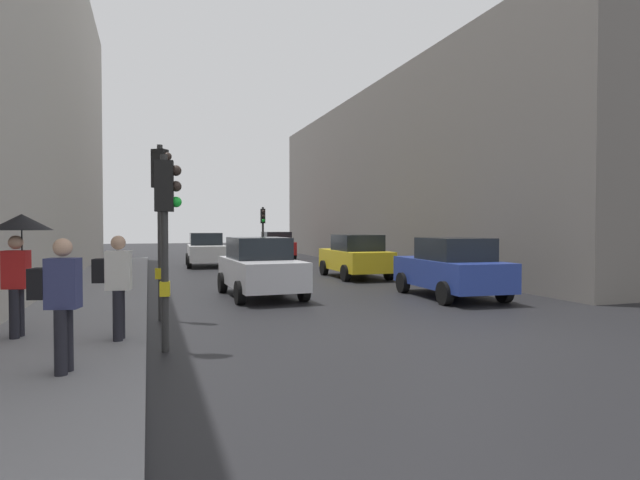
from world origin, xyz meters
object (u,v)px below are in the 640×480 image
object	(u,v)px
traffic_light_far_median	(263,224)
pedestrian_with_black_backpack	(116,281)
traffic_light_near_right	(161,200)
car_silver_hatchback	(260,267)
car_yellow_taxi	(355,256)
pedestrian_with_umbrella	(20,241)
pedestrian_with_grey_backpack	(60,297)
traffic_light_near_left	(166,216)
car_white_compact	(206,250)
car_blue_van	(451,268)
car_red_sedan	(276,245)

from	to	relation	value
traffic_light_far_median	pedestrian_with_black_backpack	xyz separation A→B (m)	(-6.81, -19.98, -1.06)
traffic_light_near_right	car_silver_hatchback	distance (m)	4.73
traffic_light_far_median	pedestrian_with_black_backpack	size ratio (longest dim) A/B	1.82
car_yellow_taxi	pedestrian_with_umbrella	bearing A→B (deg)	-136.86
car_silver_hatchback	pedestrian_with_grey_backpack	xyz separation A→B (m)	(-4.27, -7.74, 0.29)
car_silver_hatchback	pedestrian_with_umbrella	bearing A→B (deg)	-135.99
pedestrian_with_umbrella	pedestrian_with_grey_backpack	xyz separation A→B (m)	(1.00, -2.65, -0.68)
traffic_light_near_left	car_white_compact	xyz separation A→B (m)	(2.61, 18.92, -1.38)
traffic_light_far_median	car_blue_van	size ratio (longest dim) A/B	0.75
traffic_light_far_median	traffic_light_near_right	world-z (taller)	traffic_light_near_right
pedestrian_with_grey_backpack	pedestrian_with_black_backpack	bearing A→B (deg)	73.33
pedestrian_with_umbrella	pedestrian_with_grey_backpack	size ratio (longest dim) A/B	1.21
traffic_light_far_median	car_silver_hatchback	xyz separation A→B (m)	(-3.12, -14.17, -1.34)
traffic_light_near_left	car_silver_hatchback	world-z (taller)	traffic_light_near_left
car_red_sedan	car_silver_hatchback	bearing A→B (deg)	-104.90
traffic_light_far_median	car_yellow_taxi	bearing A→B (deg)	-79.78
pedestrian_with_black_backpack	traffic_light_far_median	bearing A→B (deg)	71.18
traffic_light_near_right	car_silver_hatchback	xyz separation A→B (m)	(2.89, 3.29, -1.79)
pedestrian_with_grey_backpack	pedestrian_with_black_backpack	size ratio (longest dim) A/B	1.00
car_red_sedan	car_silver_hatchback	distance (m)	18.34
car_yellow_taxi	pedestrian_with_grey_backpack	distance (m)	15.22
car_blue_van	pedestrian_with_umbrella	size ratio (longest dim) A/B	2.01
pedestrian_with_black_backpack	car_red_sedan	bearing A→B (deg)	70.35
car_blue_van	pedestrian_with_black_backpack	world-z (taller)	pedestrian_with_black_backpack
car_white_compact	pedestrian_with_umbrella	bearing A→B (deg)	-105.73
traffic_light_near_right	car_red_sedan	xyz separation A→B (m)	(7.60, 21.01, -1.79)
car_silver_hatchback	car_blue_van	size ratio (longest dim) A/B	0.99
car_silver_hatchback	pedestrian_with_grey_backpack	world-z (taller)	pedestrian_with_grey_backpack
car_white_compact	car_red_sedan	bearing A→B (deg)	45.46
traffic_light_near_left	car_yellow_taxi	xyz separation A→B (m)	(7.76, 10.69, -1.38)
car_yellow_taxi	pedestrian_with_black_backpack	distance (m)	13.35
car_white_compact	car_blue_van	bearing A→B (deg)	-69.35
car_blue_van	pedestrian_with_black_backpack	size ratio (longest dim) A/B	2.43
car_blue_van	traffic_light_near_left	bearing A→B (deg)	-152.49
traffic_light_near_left	pedestrian_with_grey_backpack	bearing A→B (deg)	-133.27
car_yellow_taxi	pedestrian_with_umbrella	size ratio (longest dim) A/B	1.98
traffic_light_near_left	car_red_sedan	distance (m)	25.20
car_white_compact	pedestrian_with_black_backpack	xyz separation A→B (m)	(-3.42, -18.47, 0.29)
traffic_light_far_median	car_white_compact	distance (m)	3.95
car_white_compact	pedestrian_with_grey_backpack	size ratio (longest dim) A/B	2.42
car_white_compact	car_yellow_taxi	bearing A→B (deg)	-58.00
traffic_light_far_median	traffic_light_near_left	world-z (taller)	traffic_light_near_left
traffic_light_near_right	pedestrian_with_grey_backpack	xyz separation A→B (m)	(-1.38, -4.45, -1.51)
pedestrian_with_grey_backpack	traffic_light_far_median	bearing A→B (deg)	71.37
car_red_sedan	car_silver_hatchback	xyz separation A→B (m)	(-4.71, -17.72, 0.00)
traffic_light_near_right	pedestrian_with_umbrella	bearing A→B (deg)	-142.91
car_red_sedan	car_blue_van	size ratio (longest dim) A/B	0.98
pedestrian_with_umbrella	pedestrian_with_grey_backpack	distance (m)	2.91
traffic_light_near_left	car_yellow_taxi	size ratio (longest dim) A/B	0.77
pedestrian_with_umbrella	pedestrian_with_grey_backpack	world-z (taller)	pedestrian_with_umbrella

